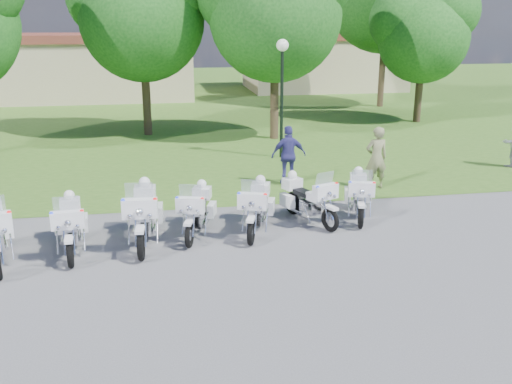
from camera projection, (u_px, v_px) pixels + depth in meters
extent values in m
plane|color=#5A5A60|center=(227.00, 249.00, 12.88)|extent=(100.00, 100.00, 0.00)
cube|color=#3D6821|center=(177.00, 97.00, 38.33)|extent=(100.00, 48.00, 0.01)
sphere|color=red|center=(9.00, 213.00, 11.30)|extent=(0.09, 0.09, 0.09)
cube|color=white|center=(8.00, 227.00, 12.76)|extent=(0.33, 0.58, 0.38)
torus|color=black|center=(70.00, 254.00, 11.85)|extent=(0.18, 0.64, 0.63)
torus|color=black|center=(72.00, 228.00, 13.32)|extent=(0.18, 0.64, 0.63)
cube|color=white|center=(69.00, 239.00, 11.74)|extent=(0.21, 0.43, 0.07)
cube|color=white|center=(68.00, 220.00, 11.86)|extent=(0.69, 0.29, 0.37)
cube|color=silver|center=(66.00, 204.00, 11.81)|extent=(0.53, 0.16, 0.35)
sphere|color=red|center=(82.00, 211.00, 11.83)|extent=(0.08, 0.08, 0.08)
sphere|color=#1426E5|center=(51.00, 214.00, 11.68)|extent=(0.08, 0.08, 0.08)
cube|color=silver|center=(71.00, 235.00, 12.57)|extent=(0.37, 0.55, 0.32)
cube|color=white|center=(69.00, 224.00, 12.27)|extent=(0.35, 0.51, 0.21)
cube|color=black|center=(70.00, 218.00, 12.74)|extent=(0.37, 0.61, 0.11)
cube|color=white|center=(84.00, 222.00, 13.22)|extent=(0.22, 0.50, 0.34)
cube|color=white|center=(59.00, 225.00, 13.07)|extent=(0.22, 0.50, 0.34)
cube|color=white|center=(70.00, 205.00, 13.18)|extent=(0.48, 0.42, 0.30)
sphere|color=white|center=(69.00, 195.00, 13.11)|extent=(0.24, 0.24, 0.24)
torus|color=black|center=(141.00, 245.00, 12.20)|extent=(0.18, 0.71, 0.70)
torus|color=black|center=(146.00, 218.00, 13.90)|extent=(0.18, 0.71, 0.70)
cube|color=white|center=(140.00, 229.00, 12.08)|extent=(0.21, 0.47, 0.07)
cube|color=white|center=(140.00, 208.00, 12.21)|extent=(0.77, 0.29, 0.42)
cube|color=silver|center=(139.00, 191.00, 12.17)|extent=(0.59, 0.16, 0.39)
sphere|color=red|center=(155.00, 200.00, 12.14)|extent=(0.09, 0.09, 0.09)
sphere|color=#1426E5|center=(123.00, 201.00, 12.06)|extent=(0.09, 0.09, 0.09)
cube|color=silver|center=(144.00, 225.00, 13.03)|extent=(0.39, 0.61, 0.36)
cube|color=white|center=(142.00, 213.00, 12.69)|extent=(0.37, 0.56, 0.23)
cube|color=black|center=(144.00, 206.00, 13.23)|extent=(0.39, 0.67, 0.13)
cube|color=white|center=(159.00, 212.00, 13.73)|extent=(0.22, 0.55, 0.38)
cube|color=white|center=(132.00, 213.00, 13.66)|extent=(0.22, 0.55, 0.38)
cube|color=white|center=(145.00, 193.00, 13.75)|extent=(0.53, 0.45, 0.34)
sphere|color=white|center=(144.00, 182.00, 13.67)|extent=(0.27, 0.27, 0.27)
torus|color=black|center=(189.00, 235.00, 12.91)|extent=(0.28, 0.61, 0.60)
torus|color=black|center=(202.00, 213.00, 14.36)|extent=(0.28, 0.61, 0.60)
cube|color=white|center=(189.00, 222.00, 12.80)|extent=(0.26, 0.43, 0.06)
cube|color=white|center=(190.00, 205.00, 12.92)|extent=(0.68, 0.39, 0.36)
cube|color=silver|center=(190.00, 191.00, 12.88)|extent=(0.51, 0.24, 0.34)
sphere|color=red|center=(202.00, 199.00, 12.79)|extent=(0.08, 0.08, 0.08)
sphere|color=#1426E5|center=(177.00, 198.00, 12.84)|extent=(0.08, 0.08, 0.08)
cube|color=silver|center=(196.00, 219.00, 13.62)|extent=(0.43, 0.57, 0.31)
cube|color=white|center=(194.00, 209.00, 13.32)|extent=(0.41, 0.53, 0.20)
cube|color=black|center=(198.00, 204.00, 13.79)|extent=(0.45, 0.62, 0.11)
cube|color=white|center=(212.00, 210.00, 14.16)|extent=(0.28, 0.49, 0.32)
cube|color=white|center=(191.00, 209.00, 14.22)|extent=(0.28, 0.49, 0.32)
cube|color=white|center=(202.00, 193.00, 14.24)|extent=(0.51, 0.46, 0.29)
sphere|color=white|center=(202.00, 184.00, 14.17)|extent=(0.23, 0.23, 0.23)
torus|color=black|center=(251.00, 232.00, 13.05)|extent=(0.31, 0.64, 0.63)
torus|color=black|center=(260.00, 210.00, 14.56)|extent=(0.31, 0.64, 0.63)
cube|color=white|center=(251.00, 219.00, 12.93)|extent=(0.29, 0.45, 0.07)
cube|color=white|center=(252.00, 201.00, 13.06)|extent=(0.71, 0.42, 0.38)
cube|color=silver|center=(253.00, 187.00, 13.01)|extent=(0.54, 0.27, 0.35)
sphere|color=red|center=(265.00, 195.00, 12.91)|extent=(0.08, 0.08, 0.08)
sphere|color=#1426E5|center=(239.00, 194.00, 12.99)|extent=(0.08, 0.08, 0.08)
cube|color=silver|center=(256.00, 216.00, 13.79)|extent=(0.47, 0.60, 0.32)
cube|color=white|center=(255.00, 206.00, 13.48)|extent=(0.44, 0.56, 0.21)
cube|color=black|center=(258.00, 200.00, 13.97)|extent=(0.48, 0.65, 0.11)
cube|color=white|center=(271.00, 206.00, 14.35)|extent=(0.31, 0.52, 0.34)
cube|color=white|center=(248.00, 205.00, 14.42)|extent=(0.31, 0.52, 0.34)
cube|color=white|center=(260.00, 189.00, 14.43)|extent=(0.55, 0.50, 0.30)
sphere|color=white|center=(260.00, 180.00, 14.36)|extent=(0.24, 0.24, 0.24)
torus|color=black|center=(330.00, 220.00, 13.89)|extent=(0.34, 0.61, 0.61)
torus|color=black|center=(292.00, 203.00, 15.14)|extent=(0.34, 0.61, 0.61)
cube|color=white|center=(331.00, 207.00, 13.78)|extent=(0.31, 0.43, 0.06)
cube|color=white|center=(325.00, 192.00, 13.87)|extent=(0.69, 0.45, 0.37)
cube|color=silver|center=(325.00, 179.00, 13.82)|extent=(0.51, 0.30, 0.34)
sphere|color=red|center=(336.00, 184.00, 13.92)|extent=(0.08, 0.08, 0.08)
sphere|color=#1426E5|center=(318.00, 187.00, 13.62)|extent=(0.08, 0.08, 0.08)
cube|color=silver|center=(310.00, 207.00, 14.50)|extent=(0.48, 0.59, 0.31)
cube|color=white|center=(316.00, 197.00, 14.23)|extent=(0.45, 0.55, 0.20)
cube|color=black|center=(304.00, 193.00, 14.63)|extent=(0.50, 0.64, 0.11)
cube|color=white|center=(304.00, 197.00, 15.13)|extent=(0.33, 0.50, 0.33)
cube|color=white|center=(287.00, 201.00, 14.84)|extent=(0.33, 0.50, 0.33)
cube|color=white|center=(292.00, 184.00, 15.01)|extent=(0.54, 0.51, 0.29)
sphere|color=white|center=(292.00, 175.00, 14.94)|extent=(0.24, 0.24, 0.24)
torus|color=black|center=(361.00, 217.00, 14.11)|extent=(0.28, 0.62, 0.61)
torus|color=black|center=(357.00, 198.00, 15.57)|extent=(0.28, 0.62, 0.61)
cube|color=white|center=(361.00, 205.00, 14.00)|extent=(0.27, 0.43, 0.06)
cube|color=white|center=(362.00, 189.00, 14.11)|extent=(0.69, 0.39, 0.36)
cube|color=silver|center=(362.00, 176.00, 14.07)|extent=(0.52, 0.25, 0.34)
sphere|color=red|center=(374.00, 183.00, 13.98)|extent=(0.08, 0.08, 0.08)
sphere|color=#1426E5|center=(350.00, 183.00, 14.04)|extent=(0.08, 0.08, 0.08)
cube|color=silver|center=(359.00, 203.00, 14.82)|extent=(0.44, 0.57, 0.31)
cube|color=white|center=(360.00, 194.00, 14.53)|extent=(0.41, 0.53, 0.20)
cube|color=black|center=(359.00, 189.00, 15.00)|extent=(0.45, 0.63, 0.11)
cube|color=white|center=(368.00, 195.00, 15.37)|extent=(0.29, 0.50, 0.33)
cube|color=white|center=(348.00, 194.00, 15.43)|extent=(0.29, 0.50, 0.33)
cube|color=white|center=(358.00, 179.00, 15.44)|extent=(0.52, 0.47, 0.29)
sphere|color=white|center=(359.00, 171.00, 15.37)|extent=(0.24, 0.24, 0.24)
cylinder|color=black|center=(282.00, 105.00, 20.94)|extent=(0.12, 0.12, 3.95)
sphere|color=white|center=(282.00, 45.00, 20.32)|extent=(0.44, 0.44, 0.44)
cylinder|color=#38281C|center=(146.00, 94.00, 25.23)|extent=(0.36, 0.36, 3.68)
sphere|color=#164E17|center=(142.00, 19.00, 24.31)|extent=(5.35, 5.35, 5.35)
cylinder|color=#38281C|center=(274.00, 95.00, 24.38)|extent=(0.36, 0.36, 3.78)
sphere|color=#164E17|center=(275.00, 15.00, 23.43)|extent=(5.50, 5.50, 5.50)
cylinder|color=#38281C|center=(419.00, 92.00, 28.58)|extent=(0.36, 0.36, 3.03)
sphere|color=#164E17|center=(423.00, 38.00, 27.83)|extent=(4.40, 4.40, 4.40)
sphere|color=#164E17|center=(403.00, 20.00, 27.75)|extent=(3.30, 3.30, 3.30)
sphere|color=#164E17|center=(448.00, 11.00, 27.38)|extent=(3.03, 3.03, 3.03)
cylinder|color=#38281C|center=(382.00, 66.00, 33.45)|extent=(0.36, 0.36, 4.80)
cube|color=#BFAE89|center=(84.00, 70.00, 37.76)|extent=(14.00, 8.00, 3.60)
cube|color=brown|center=(81.00, 38.00, 37.16)|extent=(14.56, 8.32, 0.50)
cube|color=#BFAE89|center=(322.00, 64.00, 42.47)|extent=(11.00, 7.00, 3.60)
cube|color=brown|center=(323.00, 36.00, 41.87)|extent=(11.44, 7.28, 0.50)
imported|color=#87895C|center=(376.00, 158.00, 17.27)|extent=(0.72, 0.49, 1.91)
imported|color=#3C3989|center=(289.00, 156.00, 17.70)|extent=(1.09, 0.47, 1.86)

